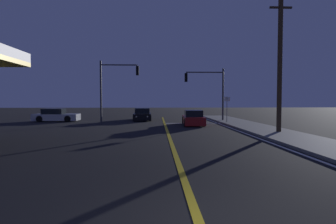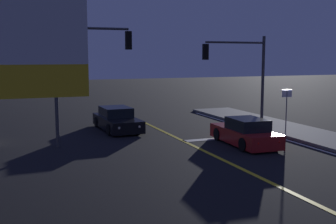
{
  "view_description": "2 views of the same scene",
  "coord_description": "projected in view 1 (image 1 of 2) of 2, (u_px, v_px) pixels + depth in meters",
  "views": [
    {
      "loc": [
        -0.75,
        -4.24,
        2.19
      ],
      "look_at": [
        0.13,
        16.8,
        1.3
      ],
      "focal_mm": 29.03,
      "sensor_mm": 36.0,
      "label": 1
    },
    {
      "loc": [
        -8.37,
        2.16,
        4.35
      ],
      "look_at": [
        -1.39,
        20.29,
        1.76
      ],
      "focal_mm": 44.96,
      "sensor_mm": 36.0,
      "label": 2
    }
  ],
  "objects": [
    {
      "name": "car_far_approaching_black",
      "position": [
        142.0,
        115.0,
        30.4
      ],
      "size": [
        2.07,
        4.78,
        1.34
      ],
      "rotation": [
        0.0,
        0.0,
        3.17
      ],
      "color": "black",
      "rests_on": "ground"
    },
    {
      "name": "street_sign_corner",
      "position": [
        227.0,
        105.0,
        25.63
      ],
      "size": [
        0.56,
        0.14,
        2.57
      ],
      "color": "slate",
      "rests_on": "ground"
    },
    {
      "name": "traffic_signal_far_left",
      "position": [
        114.0,
        82.0,
        26.48
      ],
      "size": [
        3.8,
        0.28,
        6.06
      ],
      "color": "#38383D",
      "rests_on": "ground"
    },
    {
      "name": "car_lead_oncoming_silver",
      "position": [
        56.0,
        116.0,
        28.52
      ],
      "size": [
        4.6,
        2.01,
        1.34
      ],
      "rotation": [
        0.0,
        0.0,
        -1.56
      ],
      "color": "#B2B5BA",
      "rests_on": "ground"
    },
    {
      "name": "stop_bar",
      "position": [
        193.0,
        123.0,
        26.07
      ],
      "size": [
        5.39,
        0.5,
        0.01
      ],
      "primitive_type": "cube",
      "color": "silver",
      "rests_on": "ground"
    },
    {
      "name": "lane_line_center",
      "position": [
        170.0,
        138.0,
        15.91
      ],
      "size": [
        0.2,
        39.34,
        0.01
      ],
      "primitive_type": "cube",
      "color": "gold",
      "rests_on": "ground"
    },
    {
      "name": "utility_pole_right",
      "position": [
        280.0,
        58.0,
        17.68
      ],
      "size": [
        1.73,
        0.31,
        9.61
      ],
      "color": "#42301E",
      "rests_on": "ground"
    },
    {
      "name": "traffic_signal_near_right",
      "position": [
        209.0,
        86.0,
        28.3
      ],
      "size": [
        4.12,
        0.28,
        5.53
      ],
      "rotation": [
        0.0,
        0.0,
        3.14
      ],
      "color": "#38383D",
      "rests_on": "ground"
    },
    {
      "name": "car_following_oncoming_red",
      "position": [
        193.0,
        119.0,
        24.22
      ],
      "size": [
        1.96,
        4.53,
        1.34
      ],
      "rotation": [
        0.0,
        0.0,
        -0.04
      ],
      "color": "maroon",
      "rests_on": "ground"
    },
    {
      "name": "sidewalk_right",
      "position": [
        286.0,
        136.0,
        16.2
      ],
      "size": [
        3.2,
        41.65,
        0.15
      ],
      "primitive_type": "cube",
      "color": "slate",
      "rests_on": "ground"
    },
    {
      "name": "lane_line_edge_right",
      "position": [
        256.0,
        137.0,
        16.12
      ],
      "size": [
        0.16,
        39.34,
        0.01
      ],
      "primitive_type": "cube",
      "color": "silver",
      "rests_on": "ground"
    }
  ]
}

